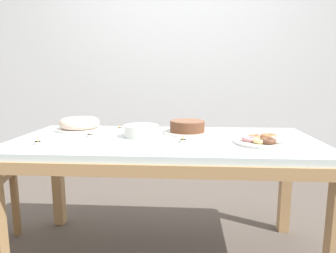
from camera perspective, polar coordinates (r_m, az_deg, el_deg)
name	(u,v)px	position (r m, az deg, el deg)	size (l,w,h in m)	color
wall_back	(176,59)	(3.42, 1.63, 12.81)	(8.00, 0.10, 2.60)	silver
dining_table	(165,153)	(1.77, -0.58, -5.10)	(1.78, 0.85, 0.75)	silver
cake_chocolate_round	(187,128)	(1.90, 3.70, -0.20)	(0.30, 0.30, 0.08)	silver
cake_golden_bundt	(80,124)	(2.11, -16.48, 0.43)	(0.32, 0.32, 0.08)	silver
pastry_platter	(264,141)	(1.70, 17.90, -2.57)	(0.33, 0.33, 0.04)	silver
plate_stack	(141,131)	(1.80, -5.12, -0.84)	(0.21, 0.21, 0.07)	silver
tealight_near_front	(38,142)	(1.74, -23.55, -2.81)	(0.04, 0.04, 0.04)	silver
tealight_near_cakes	(183,140)	(1.65, 2.90, -2.64)	(0.04, 0.04, 0.04)	silver
tealight_left_edge	(90,135)	(1.84, -14.63, -1.64)	(0.04, 0.04, 0.04)	silver
tealight_right_edge	(120,128)	(2.04, -9.19, -0.38)	(0.04, 0.04, 0.04)	silver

